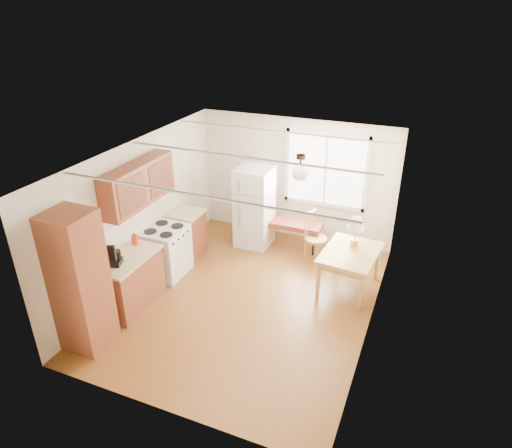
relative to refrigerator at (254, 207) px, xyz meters
The scene contains 11 objects.
room_shell 2.00m from the refrigerator, 70.80° to the right, with size 4.60×5.60×2.62m.
kitchen_run 2.70m from the refrigerator, 113.38° to the right, with size 0.65×3.40×2.20m.
window_unit 1.58m from the refrigerator, 26.78° to the left, with size 1.64×0.05×1.51m.
pendant_light 2.43m from the refrigerator, 47.12° to the right, with size 0.26×0.26×0.40m.
refrigerator is the anchor object (origin of this frame).
bench 0.82m from the refrigerator, 11.15° to the left, with size 1.21×0.46×0.56m.
dining_table 2.30m from the refrigerator, 22.48° to the right, with size 0.97×1.23×0.72m.
chair 1.28m from the refrigerator, ahead, with size 0.45×0.45×0.93m.
table_lamp 2.24m from the refrigerator, 16.91° to the right, with size 0.31×0.31×0.53m.
coffee_maker 3.14m from the refrigerator, 110.08° to the right, with size 0.25×0.29×0.37m.
kettle 2.57m from the refrigerator, 117.25° to the right, with size 0.11×0.11×0.21m.
Camera 1 is at (2.53, -5.76, 4.56)m, focal length 32.00 mm.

